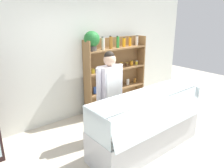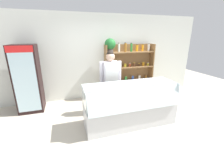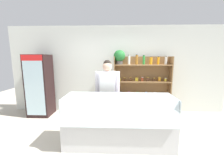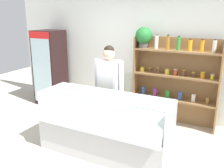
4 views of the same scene
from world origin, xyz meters
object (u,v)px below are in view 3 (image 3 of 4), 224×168
Objects in this scene: drinks_fridge at (40,86)px; deli_display_case at (119,129)px; shelving_unit at (137,77)px; shop_clerk at (107,89)px.

deli_display_case is (2.36, -1.50, -0.60)m from drinks_fridge.
drinks_fridge is 2.93m from shelving_unit.
shelving_unit reaches higher than drinks_fridge.
drinks_fridge is 2.25m from shop_clerk.
deli_display_case is at bearing -68.12° from shop_clerk.
deli_display_case is 0.99m from shop_clerk.
deli_display_case is 1.26× the size of shop_clerk.
shop_clerk reaches higher than deli_display_case.
shelving_unit reaches higher than shop_clerk.
drinks_fridge reaches higher than deli_display_case.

